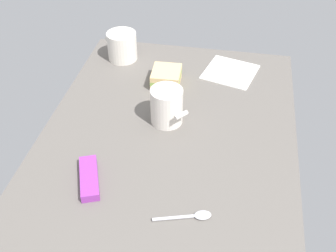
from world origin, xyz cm
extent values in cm
cube|color=#5B5651|center=(0.00, 0.00, 1.00)|extent=(90.00, 64.00, 2.00)
cylinder|color=silver|center=(33.94, 20.98, 6.43)|extent=(9.21, 9.21, 8.86)
cylinder|color=black|center=(33.94, 20.98, 10.36)|extent=(8.10, 8.10, 0.40)
cylinder|color=silver|center=(38.11, 25.66, 6.87)|extent=(3.89, 3.65, 1.20)
cylinder|color=silver|center=(5.53, 1.38, 6.90)|extent=(8.32, 8.32, 9.79)
cylinder|color=brown|center=(5.53, 1.38, 11.29)|extent=(7.32, 7.32, 0.40)
cylinder|color=silver|center=(1.89, -2.95, 7.39)|extent=(3.64, 3.33, 1.20)
cube|color=#DBB77A|center=(22.61, 4.71, 2.80)|extent=(9.32, 8.46, 1.60)
cube|color=#8CB24C|center=(22.61, 4.71, 4.20)|extent=(9.32, 8.46, 1.20)
cube|color=#DBB77A|center=(22.61, 4.71, 5.60)|extent=(9.32, 8.46, 1.60)
ellipsoid|color=silver|center=(-23.55, -11.63, 2.40)|extent=(3.33, 4.14, 0.80)
cylinder|color=silver|center=(-25.29, -5.78, 2.35)|extent=(3.14, 8.46, 0.70)
cube|color=purple|center=(-18.48, 14.44, 3.00)|extent=(12.90, 8.13, 2.00)
cube|color=white|center=(31.90, -13.44, 2.15)|extent=(17.93, 17.93, 0.30)
camera|label=1|loc=(-77.14, -14.32, 71.56)|focal=44.39mm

